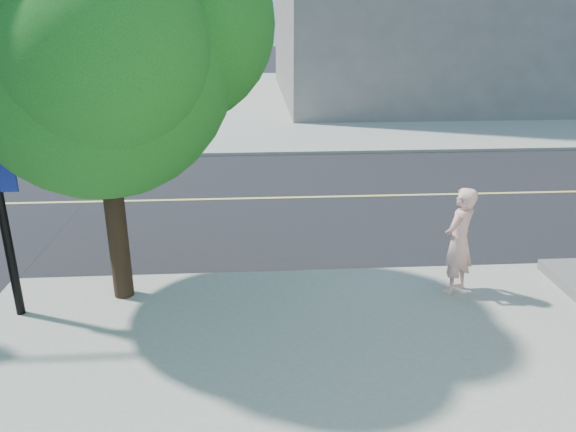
{
  "coord_description": "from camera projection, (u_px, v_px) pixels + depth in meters",
  "views": [
    {
      "loc": [
        3.25,
        -9.04,
        4.54
      ],
      "look_at": [
        3.83,
        -0.33,
        1.3
      ],
      "focal_mm": 34.55,
      "sensor_mm": 36.0,
      "label": 1
    }
  ],
  "objects": [
    {
      "name": "road_ew",
      "position": [
        125.0,
        201.0,
        14.04
      ],
      "size": [
        140.0,
        9.0,
        0.01
      ],
      "primitive_type": "cube",
      "color": "black",
      "rests_on": "ground"
    },
    {
      "name": "man_on_phone",
      "position": [
        459.0,
        241.0,
        9.0
      ],
      "size": [
        0.78,
        0.76,
        1.81
      ],
      "primitive_type": "imported",
      "rotation": [
        0.0,
        0.0,
        3.85
      ],
      "color": "#F7B1A4",
      "rests_on": "sidewalk_se"
    },
    {
      "name": "sidewalk_ne",
      "position": [
        436.0,
        97.0,
        30.76
      ],
      "size": [
        29.0,
        25.0,
        0.12
      ],
      "primitive_type": "cube",
      "color": "gray",
      "rests_on": "ground"
    },
    {
      "name": "ground",
      "position": [
        72.0,
        283.0,
        9.84
      ],
      "size": [
        140.0,
        140.0,
        0.0
      ],
      "primitive_type": "plane",
      "color": "black",
      "rests_on": "ground"
    },
    {
      "name": "street_tree",
      "position": [
        102.0,
        30.0,
        7.75
      ],
      "size": [
        4.86,
        4.42,
        6.45
      ],
      "rotation": [
        0.0,
        0.0,
        0.18
      ],
      "color": "black",
      "rests_on": "sidewalk_se"
    }
  ]
}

